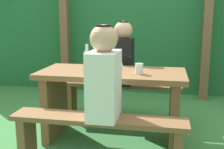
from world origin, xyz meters
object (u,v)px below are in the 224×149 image
person_black_coat (123,55)px  bottle_left (87,60)px  person_white_shirt (104,76)px  bench_far (121,93)px  picnic_table (112,93)px  drinking_glass (139,69)px  cell_phone (95,73)px  bench_near (98,132)px

person_black_coat → bottle_left: (-0.26, -0.60, 0.03)m
person_white_shirt → bench_far: bearing=92.4°
picnic_table → drinking_glass: (0.27, -0.09, 0.27)m
bench_far → person_black_coat: (0.02, -0.00, 0.46)m
person_black_coat → cell_phone: size_ratio=5.14×
bench_near → bottle_left: 0.78m
bench_far → drinking_glass: (0.27, -0.67, 0.43)m
bench_near → cell_phone: size_ratio=10.00×
picnic_table → bench_far: size_ratio=1.00×
bench_near → bottle_left: size_ratio=5.45×
bench_far → person_white_shirt: size_ratio=1.95×
person_white_shirt → bottle_left: 0.63m
picnic_table → person_black_coat: size_ratio=1.95×
person_white_shirt → bottle_left: bearing=117.6°
bottle_left → cell_phone: size_ratio=1.83×
person_white_shirt → cell_phone: size_ratio=5.14×
bottle_left → cell_phone: bearing=-48.6°
person_white_shirt → bottle_left: person_white_shirt is taller
bench_near → cell_phone: (-0.13, 0.43, 0.39)m
picnic_table → bench_far: picnic_table is taller
bench_near → drinking_glass: (0.27, 0.49, 0.43)m
picnic_table → cell_phone: bearing=-131.7°
person_white_shirt → person_black_coat: (-0.03, 1.15, 0.00)m
person_black_coat → bench_near: bearing=-90.9°
picnic_table → bench_near: bearing=-90.0°
drinking_glass → bench_near: bearing=-118.7°
bench_far → cell_phone: (-0.13, -0.73, 0.39)m
person_black_coat → cell_phone: person_black_coat is taller
person_white_shirt → cell_phone: 0.47m
bench_near → person_black_coat: 1.24m
drinking_glass → picnic_table: bearing=161.9°
picnic_table → cell_phone: cell_phone is taller
person_white_shirt → cell_phone: (-0.18, 0.43, -0.07)m
bench_far → bottle_left: bottle_left is taller
picnic_table → bottle_left: bearing=-175.5°
bench_far → person_white_shirt: (0.05, -1.16, 0.46)m
bottle_left → person_black_coat: bearing=66.4°
cell_phone → bench_near: bearing=-51.0°
bottle_left → cell_phone: bottle_left is taller
bench_near → drinking_glass: drinking_glass is taller
picnic_table → person_black_coat: person_black_coat is taller
bench_near → person_white_shirt: bearing=3.9°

